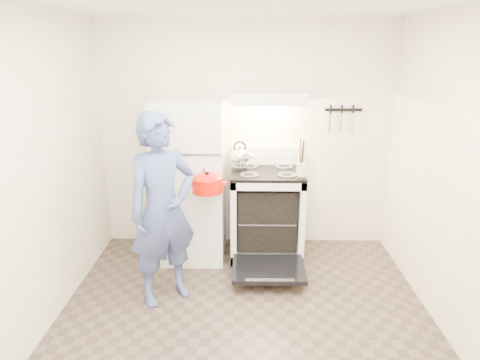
# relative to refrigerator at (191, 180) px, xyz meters

# --- Properties ---
(floor) EXTENTS (3.60, 3.60, 0.00)m
(floor) POSITION_rel_refrigerator_xyz_m (0.58, -1.45, -0.85)
(floor) COLOR #4F4136
(floor) RESTS_ON ground
(back_wall) EXTENTS (3.20, 0.02, 2.50)m
(back_wall) POSITION_rel_refrigerator_xyz_m (0.58, 0.35, 0.40)
(back_wall) COLOR white
(back_wall) RESTS_ON ground
(refrigerator) EXTENTS (0.70, 0.70, 1.70)m
(refrigerator) POSITION_rel_refrigerator_xyz_m (0.00, 0.00, 0.00)
(refrigerator) COLOR white
(refrigerator) RESTS_ON floor
(stove_body) EXTENTS (0.76, 0.65, 0.92)m
(stove_body) POSITION_rel_refrigerator_xyz_m (0.81, 0.02, -0.39)
(stove_body) COLOR white
(stove_body) RESTS_ON floor
(cooktop) EXTENTS (0.76, 0.65, 0.03)m
(cooktop) POSITION_rel_refrigerator_xyz_m (0.81, 0.02, 0.09)
(cooktop) COLOR black
(cooktop) RESTS_ON stove_body
(backsplash) EXTENTS (0.76, 0.07, 0.20)m
(backsplash) POSITION_rel_refrigerator_xyz_m (0.81, 0.31, 0.20)
(backsplash) COLOR white
(backsplash) RESTS_ON cooktop
(oven_door) EXTENTS (0.70, 0.54, 0.04)m
(oven_door) POSITION_rel_refrigerator_xyz_m (0.81, -0.57, -0.72)
(oven_door) COLOR black
(oven_door) RESTS_ON floor
(oven_rack) EXTENTS (0.60, 0.52, 0.01)m
(oven_rack) POSITION_rel_refrigerator_xyz_m (0.81, 0.02, -0.41)
(oven_rack) COLOR slate
(oven_rack) RESTS_ON stove_body
(range_hood) EXTENTS (0.76, 0.50, 0.12)m
(range_hood) POSITION_rel_refrigerator_xyz_m (0.81, 0.10, 0.86)
(range_hood) COLOR white
(range_hood) RESTS_ON back_wall
(knife_strip) EXTENTS (0.40, 0.02, 0.03)m
(knife_strip) POSITION_rel_refrigerator_xyz_m (1.63, 0.33, 0.70)
(knife_strip) COLOR black
(knife_strip) RESTS_ON back_wall
(pizza_stone) EXTENTS (0.35, 0.35, 0.02)m
(pizza_stone) POSITION_rel_refrigerator_xyz_m (0.79, 0.03, -0.40)
(pizza_stone) COLOR #8A7051
(pizza_stone) RESTS_ON oven_rack
(tea_kettle) EXTENTS (0.25, 0.21, 0.30)m
(tea_kettle) POSITION_rel_refrigerator_xyz_m (0.52, 0.09, 0.25)
(tea_kettle) COLOR #BABABF
(tea_kettle) RESTS_ON cooktop
(utensil_jar) EXTENTS (0.10, 0.10, 0.13)m
(utensil_jar) POSITION_rel_refrigerator_xyz_m (1.13, -0.24, 0.20)
(utensil_jar) COLOR silver
(utensil_jar) RESTS_ON cooktop
(person) EXTENTS (0.74, 0.70, 1.71)m
(person) POSITION_rel_refrigerator_xyz_m (-0.13, -0.87, 0.00)
(person) COLOR #37447C
(person) RESTS_ON floor
(dutch_oven) EXTENTS (0.36, 0.29, 0.23)m
(dutch_oven) POSITION_rel_refrigerator_xyz_m (0.22, -0.49, 0.11)
(dutch_oven) COLOR #E70F00
(dutch_oven) RESTS_ON person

